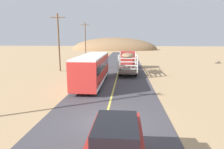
% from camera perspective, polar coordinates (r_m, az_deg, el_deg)
% --- Properties ---
extents(ground_plane, '(240.00, 240.00, 0.00)m').
position_cam_1_polar(ground_plane, '(11.93, -2.10, -13.88)').
color(ground_plane, tan).
extents(road_surface, '(8.00, 120.00, 0.02)m').
position_cam_1_polar(road_surface, '(11.93, -2.10, -13.84)').
color(road_surface, '#423F44').
rests_on(road_surface, ground).
extents(road_centre_line, '(0.16, 117.60, 0.00)m').
position_cam_1_polar(road_centre_line, '(11.92, -2.10, -13.78)').
color(road_centre_line, '#D8CC4C').
rests_on(road_centre_line, road_surface).
extents(livestock_truck, '(2.53, 9.70, 3.02)m').
position_cam_1_polar(livestock_truck, '(29.72, 4.83, 4.63)').
color(livestock_truck, '#B2332D').
rests_on(livestock_truck, road_surface).
extents(bus, '(2.54, 10.00, 3.21)m').
position_cam_1_polar(bus, '(20.65, -5.99, 1.75)').
color(bus, red).
rests_on(bus, road_surface).
extents(power_pole_mid, '(2.20, 0.24, 8.70)m').
position_cam_1_polar(power_pole_mid, '(30.12, -15.91, 9.79)').
color(power_pole_mid, brown).
rests_on(power_pole_mid, ground).
extents(power_pole_far, '(2.20, 0.24, 8.92)m').
position_cam_1_polar(power_pole_far, '(47.95, -8.12, 10.46)').
color(power_pole_far, brown).
rests_on(power_pole_far, ground).
extents(boulder_mid_field, '(1.15, 0.85, 0.54)m').
position_cam_1_polar(boulder_mid_field, '(44.29, 29.37, 3.33)').
color(boulder_mid_field, '#756656').
rests_on(boulder_mid_field, ground).
extents(distant_hill, '(38.95, 19.08, 11.02)m').
position_cam_1_polar(distant_hill, '(86.76, 0.69, 7.54)').
color(distant_hill, olive).
rests_on(distant_hill, ground).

